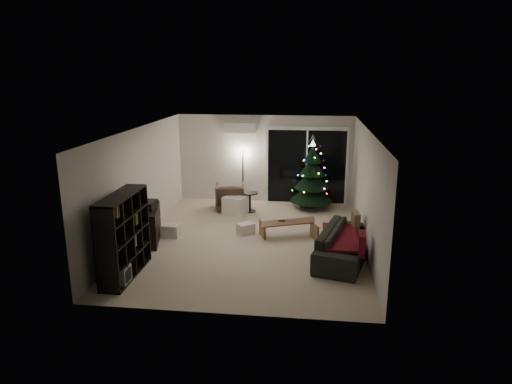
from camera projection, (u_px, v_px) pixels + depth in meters
room at (276, 182)px, 11.42m from camera, size 6.50×7.51×2.60m
bookshelf at (114, 235)px, 8.37m from camera, size 0.47×1.58×1.57m
media_cabinet at (148, 225)px, 10.13m from camera, size 0.75×1.31×0.77m
stereo at (146, 205)px, 10.01m from camera, size 0.39×0.46×0.16m
armchair at (230, 197)px, 12.52m from camera, size 0.87×0.89×0.72m
ottoman at (235, 205)px, 12.12m from camera, size 0.69×0.69×0.48m
cardboard_box_a at (171, 231)px, 10.49m from camera, size 0.42×0.33×0.29m
cardboard_box_b at (246, 229)px, 10.67m from camera, size 0.46×0.44×0.26m
side_table at (250, 202)px, 12.33m from camera, size 0.55×0.55×0.53m
floor_lamp at (243, 176)px, 13.11m from camera, size 0.24×0.24×1.52m
sofa at (345, 244)px, 9.22m from camera, size 1.40×2.35×0.64m
sofa_throw at (340, 237)px, 9.19m from camera, size 0.69×1.58×0.05m
cushion_a at (355, 222)px, 9.74m from camera, size 0.16×0.43×0.42m
cushion_b at (362, 244)px, 8.50m from camera, size 0.16×0.43×0.42m
coffee_table at (288, 230)px, 10.39m from camera, size 1.32×0.88×0.39m
remote_a at (282, 221)px, 10.35m from camera, size 0.16×0.05×0.02m
remote_b at (293, 221)px, 10.37m from camera, size 0.15×0.09×0.02m
christmas_tree at (312, 175)px, 12.44m from camera, size 1.23×1.23×1.91m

